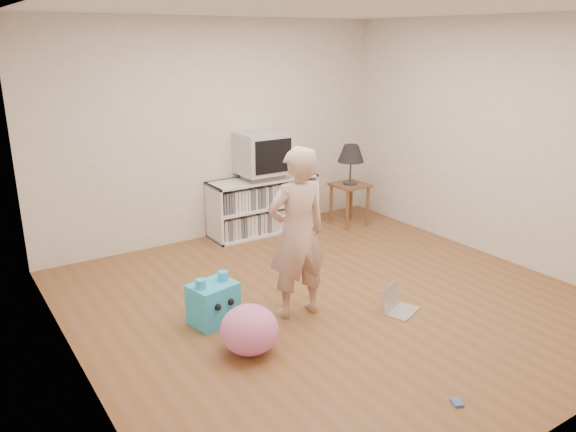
% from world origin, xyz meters
% --- Properties ---
extents(ground, '(4.50, 4.50, 0.00)m').
position_xyz_m(ground, '(0.00, 0.00, 0.00)').
color(ground, brown).
rests_on(ground, ground).
extents(walls, '(4.52, 4.52, 2.60)m').
position_xyz_m(walls, '(0.00, 0.00, 1.30)').
color(walls, beige).
rests_on(walls, ground).
extents(ceiling, '(4.50, 4.50, 0.01)m').
position_xyz_m(ceiling, '(0.00, 0.00, 2.60)').
color(ceiling, white).
rests_on(ceiling, walls).
extents(media_unit, '(1.40, 0.45, 0.70)m').
position_xyz_m(media_unit, '(0.49, 2.04, 0.35)').
color(media_unit, white).
rests_on(media_unit, ground).
extents(dvd_deck, '(0.45, 0.35, 0.07)m').
position_xyz_m(dvd_deck, '(0.49, 2.02, 0.73)').
color(dvd_deck, gray).
rests_on(dvd_deck, media_unit).
extents(crt_tv, '(0.60, 0.53, 0.50)m').
position_xyz_m(crt_tv, '(0.49, 2.02, 1.02)').
color(crt_tv, '#B2B2B8').
rests_on(crt_tv, dvd_deck).
extents(side_table, '(0.42, 0.42, 0.55)m').
position_xyz_m(side_table, '(1.59, 1.65, 0.42)').
color(side_table, brown).
rests_on(side_table, ground).
extents(table_lamp, '(0.34, 0.34, 0.52)m').
position_xyz_m(table_lamp, '(1.59, 1.65, 0.94)').
color(table_lamp, '#333333').
rests_on(table_lamp, side_table).
extents(person, '(0.59, 0.41, 1.52)m').
position_xyz_m(person, '(-0.41, -0.07, 0.76)').
color(person, '#D0A48E').
rests_on(person, ground).
extents(laptop, '(0.40, 0.36, 0.22)m').
position_xyz_m(laptop, '(0.38, -0.51, 0.06)').
color(laptop, silver).
rests_on(laptop, ground).
extents(playing_cards, '(0.09, 0.11, 0.02)m').
position_xyz_m(playing_cards, '(-0.24, -1.74, 0.01)').
color(playing_cards, '#4468B7').
rests_on(playing_cards, ground).
extents(plush_blue, '(0.43, 0.38, 0.44)m').
position_xyz_m(plush_blue, '(-1.10, 0.20, 0.19)').
color(plush_blue, '#2CBCF8').
rests_on(plush_blue, ground).
extents(plush_pink, '(0.53, 0.53, 0.39)m').
position_xyz_m(plush_pink, '(-1.08, -0.40, 0.20)').
color(plush_pink, pink).
rests_on(plush_pink, ground).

